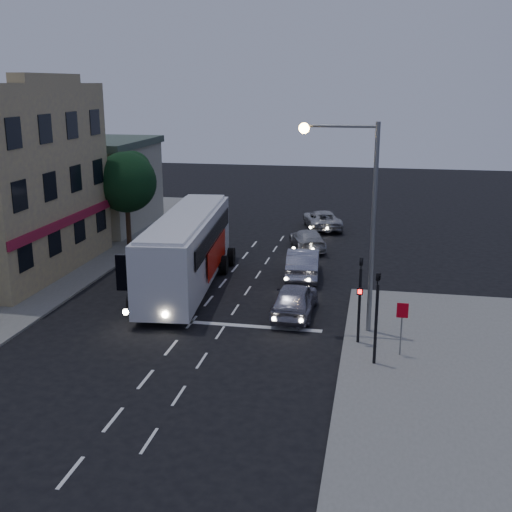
% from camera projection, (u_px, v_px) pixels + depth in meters
% --- Properties ---
extents(ground, '(120.00, 120.00, 0.00)m').
position_uv_depth(ground, '(178.00, 339.00, 27.55)').
color(ground, black).
extents(sidewalk_far, '(12.00, 50.00, 0.12)m').
position_uv_depth(sidewalk_far, '(7.00, 270.00, 37.50)').
color(sidewalk_far, slate).
rests_on(sidewalk_far, ground).
extents(road_markings, '(8.00, 30.55, 0.01)m').
position_uv_depth(road_markings, '(225.00, 314.00, 30.45)').
color(road_markings, silver).
rests_on(road_markings, ground).
extents(tour_bus, '(3.89, 13.13, 3.97)m').
position_uv_depth(tour_bus, '(187.00, 248.00, 34.03)').
color(tour_bus, silver).
rests_on(tour_bus, ground).
extents(car_suv, '(1.92, 4.65, 1.57)m').
position_uv_depth(car_suv, '(295.00, 299.00, 30.12)').
color(car_suv, gray).
rests_on(car_suv, ground).
extents(car_sedan_a, '(2.14, 5.14, 1.65)m').
position_uv_depth(car_sedan_a, '(303.00, 263.00, 36.08)').
color(car_sedan_a, gray).
rests_on(car_sedan_a, ground).
extents(car_sedan_b, '(3.14, 4.91, 1.33)m').
position_uv_depth(car_sedan_b, '(308.00, 239.00, 42.18)').
color(car_sedan_b, '#A8A8A8').
rests_on(car_sedan_b, ground).
extents(car_sedan_c, '(3.60, 5.51, 1.41)m').
position_uv_depth(car_sedan_c, '(322.00, 220.00, 48.12)').
color(car_sedan_c, '#B0B0B0').
rests_on(car_sedan_c, ground).
extents(traffic_signal_main, '(0.25, 0.35, 4.10)m').
position_uv_depth(traffic_signal_main, '(360.00, 290.00, 26.27)').
color(traffic_signal_main, black).
rests_on(traffic_signal_main, sidewalk_near).
extents(traffic_signal_side, '(0.18, 0.15, 4.10)m').
position_uv_depth(traffic_signal_side, '(377.00, 307.00, 24.27)').
color(traffic_signal_side, black).
rests_on(traffic_signal_side, sidewalk_near).
extents(regulatory_sign, '(0.45, 0.12, 2.20)m').
position_uv_depth(regulatory_sign, '(402.00, 320.00, 25.21)').
color(regulatory_sign, slate).
rests_on(regulatory_sign, sidewalk_near).
extents(streetlight, '(3.32, 0.44, 9.00)m').
position_uv_depth(streetlight, '(358.00, 204.00, 26.80)').
color(streetlight, slate).
rests_on(streetlight, sidewalk_near).
extents(low_building_north, '(9.40, 9.40, 6.50)m').
position_uv_depth(low_building_north, '(86.00, 183.00, 48.09)').
color(low_building_north, '#9D9982').
rests_on(low_building_north, sidewalk_far).
extents(street_tree, '(4.00, 4.00, 6.20)m').
position_uv_depth(street_tree, '(126.00, 179.00, 42.12)').
color(street_tree, black).
rests_on(street_tree, sidewalk_far).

